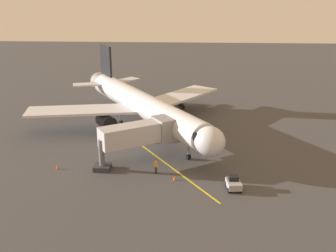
# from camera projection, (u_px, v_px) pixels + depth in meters

# --- Properties ---
(ground_plane) EXTENTS (220.00, 220.00, 0.00)m
(ground_plane) POSITION_uv_depth(u_px,v_px,m) (132.00, 129.00, 64.97)
(ground_plane) COLOR #424244
(apron_lead_in_line) EXTENTS (21.64, 33.90, 0.01)m
(apron_lead_in_line) POSITION_uv_depth(u_px,v_px,m) (139.00, 143.00, 59.17)
(apron_lead_in_line) COLOR yellow
(apron_lead_in_line) RESTS_ON ground
(airplane) EXTENTS (30.39, 35.83, 11.50)m
(airplane) POSITION_uv_depth(u_px,v_px,m) (142.00, 105.00, 63.79)
(airplane) COLOR silver
(airplane) RESTS_ON ground
(jet_bridge) EXTENTS (10.64, 8.02, 5.40)m
(jet_bridge) POSITION_uv_depth(u_px,v_px,m) (143.00, 133.00, 52.06)
(jet_bridge) COLOR #B7B7BC
(jet_bridge) RESTS_ON ground
(ground_crew_marshaller) EXTENTS (0.47, 0.44, 1.71)m
(ground_crew_marshaller) POSITION_uv_depth(u_px,v_px,m) (156.00, 167.00, 49.28)
(ground_crew_marshaller) COLOR #23232D
(ground_crew_marshaller) RESTS_ON ground
(tug_near_nose) EXTENTS (1.78, 2.45, 1.50)m
(tug_near_nose) POSITION_uv_depth(u_px,v_px,m) (234.00, 183.00, 45.51)
(tug_near_nose) COLOR #9E9EA3
(tug_near_nose) RESTS_ON ground
(baggage_cart_portside) EXTENTS (2.06, 2.86, 1.27)m
(baggage_cart_portside) POSITION_uv_depth(u_px,v_px,m) (179.00, 104.00, 76.87)
(baggage_cart_portside) COLOR black
(baggage_cart_portside) RESTS_ON ground
(safety_cone_nose_left) EXTENTS (0.32, 0.32, 0.55)m
(safety_cone_nose_left) POSITION_uv_depth(u_px,v_px,m) (57.00, 167.00, 50.70)
(safety_cone_nose_left) COLOR #F2590F
(safety_cone_nose_left) RESTS_ON ground
(safety_cone_nose_right) EXTENTS (0.32, 0.32, 0.55)m
(safety_cone_nose_right) POSITION_uv_depth(u_px,v_px,m) (175.00, 178.00, 47.81)
(safety_cone_nose_right) COLOR #F2590F
(safety_cone_nose_right) RESTS_ON ground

